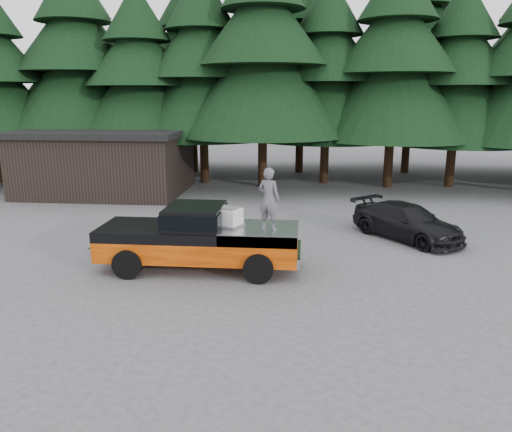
# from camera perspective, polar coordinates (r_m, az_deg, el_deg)

# --- Properties ---
(ground) EXTENTS (120.00, 120.00, 0.00)m
(ground) POSITION_cam_1_polar(r_m,az_deg,el_deg) (14.23, -0.08, -7.12)
(ground) COLOR #49494B
(ground) RESTS_ON ground
(pickup_truck) EXTENTS (6.00, 2.04, 1.33)m
(pickup_truck) POSITION_cam_1_polar(r_m,az_deg,el_deg) (14.87, -6.50, -3.57)
(pickup_truck) COLOR #EB5A0D
(pickup_truck) RESTS_ON ground
(truck_cab) EXTENTS (1.66, 1.90, 0.59)m
(truck_cab) POSITION_cam_1_polar(r_m,az_deg,el_deg) (14.64, -6.99, 0.03)
(truck_cab) COLOR black
(truck_cab) RESTS_ON pickup_truck
(air_compressor) EXTENTS (0.91, 0.84, 0.50)m
(air_compressor) POSITION_cam_1_polar(r_m,az_deg,el_deg) (14.51, -3.24, -0.19)
(air_compressor) COLOR silver
(air_compressor) RESTS_ON pickup_truck
(man_on_bed) EXTENTS (0.76, 0.64, 1.78)m
(man_on_bed) POSITION_cam_1_polar(r_m,az_deg,el_deg) (13.96, 1.49, 1.96)
(man_on_bed) COLOR #55545C
(man_on_bed) RESTS_ON pickup_truck
(parked_car) EXTENTS (4.08, 4.46, 1.25)m
(parked_car) POSITION_cam_1_polar(r_m,az_deg,el_deg) (18.67, 16.87, -0.62)
(parked_car) COLOR black
(parked_car) RESTS_ON ground
(utility_building) EXTENTS (8.40, 6.40, 3.30)m
(utility_building) POSITION_cam_1_polar(r_m,az_deg,el_deg) (27.46, -16.68, 6.05)
(utility_building) COLOR black
(utility_building) RESTS_ON ground
(treeline) EXTENTS (60.15, 16.05, 17.50)m
(treeline) POSITION_cam_1_polar(r_m,az_deg,el_deg) (30.56, 4.03, 18.70)
(treeline) COLOR black
(treeline) RESTS_ON ground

